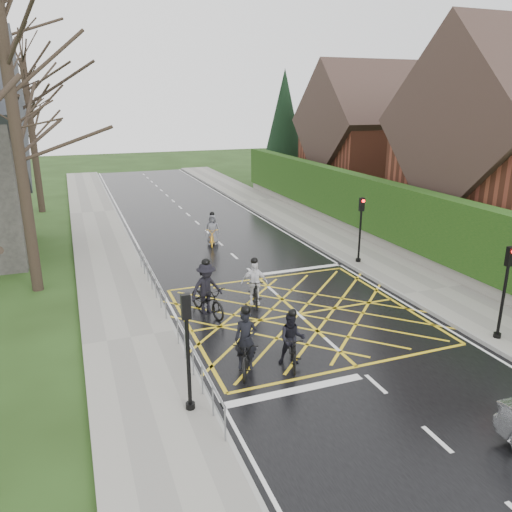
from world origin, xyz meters
TOP-DOWN VIEW (x-y plane):
  - ground at (0.00, 0.00)m, footprint 120.00×120.00m
  - road at (0.00, 0.00)m, footprint 9.00×80.00m
  - sidewalk_right at (6.00, 0.00)m, footprint 3.00×80.00m
  - sidewalk_left at (-6.00, 0.00)m, footprint 3.00×80.00m
  - stone_wall at (7.75, 6.00)m, footprint 0.50×38.00m
  - hedge at (7.75, 6.00)m, footprint 0.90×38.00m
  - house_far at (14.75, 18.00)m, footprint 9.80×8.80m
  - conifer at (10.75, 26.00)m, footprint 4.60×4.60m
  - tree_near at (-9.00, 6.00)m, footprint 9.24×9.24m
  - tree_mid at (-10.00, 14.00)m, footprint 10.08×10.08m
  - tree_far at (-9.30, 22.00)m, footprint 8.40×8.40m
  - railing_south at (-4.65, -3.50)m, footprint 0.05×5.04m
  - railing_north at (-4.65, 4.00)m, footprint 0.05×6.04m
  - traffic_light_ne at (5.10, 4.20)m, footprint 0.24×0.31m
  - traffic_light_se at (5.10, -4.20)m, footprint 0.24×0.31m
  - traffic_light_sw at (-5.10, -4.50)m, footprint 0.24×0.31m
  - cyclist_rear at (-3.05, -2.95)m, footprint 1.47×2.14m
  - cyclist_back at (-1.71, -3.18)m, footprint 1.08×1.81m
  - cyclist_mid at (-3.09, 1.25)m, footprint 1.40×2.29m
  - cyclist_front at (-1.17, 1.44)m, footprint 1.08×1.94m
  - cyclist_lead at (-0.40, 9.93)m, footprint 1.25×1.96m

SIDE VIEW (x-z plane):
  - ground at x=0.00m, z-range 0.00..0.00m
  - road at x=0.00m, z-range 0.00..0.01m
  - sidewalk_right at x=6.00m, z-range 0.00..0.15m
  - sidewalk_left at x=-6.00m, z-range 0.00..0.15m
  - stone_wall at x=7.75m, z-range 0.00..0.70m
  - cyclist_lead at x=-0.40m, z-range -0.28..1.52m
  - cyclist_rear at x=-3.05m, z-range -0.35..1.63m
  - cyclist_back at x=-1.71m, z-range -0.22..1.54m
  - cyclist_front at x=-1.17m, z-range -0.25..1.62m
  - cyclist_mid at x=-3.09m, z-range -0.28..1.82m
  - railing_south at x=-4.65m, z-range 0.27..1.29m
  - railing_north at x=-4.65m, z-range 0.27..1.30m
  - traffic_light_ne at x=5.10m, z-range 0.06..3.27m
  - traffic_light_se at x=5.10m, z-range 0.06..3.27m
  - traffic_light_sw at x=-5.10m, z-range 0.06..3.27m
  - hedge at x=7.75m, z-range 0.70..3.50m
  - house_far at x=14.75m, z-range -0.79..9.51m
  - conifer at x=10.75m, z-range -0.01..9.99m
  - tree_far at x=-9.30m, z-range 1.99..12.39m
  - tree_near at x=-9.00m, z-range 2.19..13.63m
  - tree_mid at x=-10.00m, z-range 2.39..14.87m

